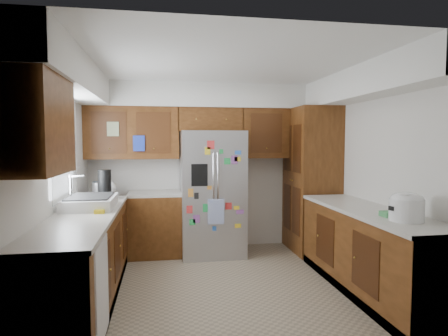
{
  "coord_description": "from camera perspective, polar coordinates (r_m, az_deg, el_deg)",
  "views": [
    {
      "loc": [
        -0.71,
        -4.17,
        1.65
      ],
      "look_at": [
        0.04,
        0.35,
        1.33
      ],
      "focal_mm": 30.0,
      "sensor_mm": 36.0,
      "label": 1
    }
  ],
  "objects": [
    {
      "name": "left_counter_run",
      "position": [
        4.42,
        -17.88,
        -12.2
      ],
      "size": [
        1.36,
        3.2,
        0.92
      ],
      "color": "#45250D",
      "rests_on": "ground"
    },
    {
      "name": "sink_assembly",
      "position": [
        4.39,
        -19.7,
        -4.87
      ],
      "size": [
        0.52,
        0.75,
        0.37
      ],
      "color": "white",
      "rests_on": "left_counter_run"
    },
    {
      "name": "floor",
      "position": [
        4.54,
        0.28,
        -17.28
      ],
      "size": [
        3.6,
        3.6,
        0.0
      ],
      "primitive_type": "plane",
      "color": "tan",
      "rests_on": "ground"
    },
    {
      "name": "paper_towel",
      "position": [
        3.78,
        25.7,
        -5.49
      ],
      "size": [
        0.11,
        0.11,
        0.26
      ],
      "primitive_type": "cylinder",
      "color": "white",
      "rests_on": "right_counter_run"
    },
    {
      "name": "rice_cooker",
      "position": [
        3.83,
        26.06,
        -5.21
      ],
      "size": [
        0.31,
        0.3,
        0.27
      ],
      "color": "white",
      "rests_on": "right_counter_run"
    },
    {
      "name": "fridge",
      "position": [
        5.47,
        -1.83,
        -3.84
      ],
      "size": [
        0.9,
        0.79,
        1.8
      ],
      "color": "#9A9A9F",
      "rests_on": "ground"
    },
    {
      "name": "fridge_top_items",
      "position": [
        5.65,
        -3.0,
        10.43
      ],
      "size": [
        0.59,
        0.31,
        0.28
      ],
      "color": "#2628B7",
      "rests_on": "bridge_cabinet"
    },
    {
      "name": "right_counter_run",
      "position": [
        4.47,
        21.16,
        -12.17
      ],
      "size": [
        0.63,
        2.25,
        0.92
      ],
      "color": "#45250D",
      "rests_on": "ground"
    },
    {
      "name": "bridge_cabinet",
      "position": [
        5.65,
        -2.16,
        7.34
      ],
      "size": [
        0.96,
        0.34,
        0.35
      ],
      "primitive_type": "cube",
      "color": "#45250D",
      "rests_on": "fridge"
    },
    {
      "name": "pantry",
      "position": [
        5.79,
        13.14,
        -1.77
      ],
      "size": [
        0.6,
        0.9,
        2.15
      ],
      "primitive_type": "cube",
      "color": "#45250D",
      "rests_on": "ground"
    },
    {
      "name": "room_shell",
      "position": [
        4.57,
        -1.79,
        6.21
      ],
      "size": [
        3.64,
        3.24,
        2.52
      ],
      "color": "silver",
      "rests_on": "ground"
    },
    {
      "name": "left_counter_clutter",
      "position": [
        5.13,
        -17.78,
        -2.87
      ],
      "size": [
        0.32,
        0.83,
        0.38
      ],
      "color": "black",
      "rests_on": "left_counter_run"
    }
  ]
}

